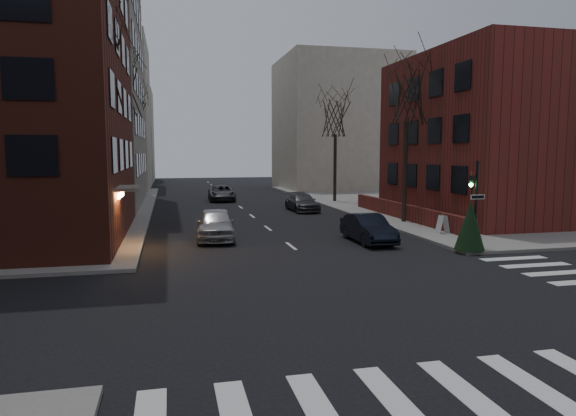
# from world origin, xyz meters

# --- Properties ---
(ground) EXTENTS (160.00, 160.00, 0.00)m
(ground) POSITION_xyz_m (0.00, 0.00, 0.00)
(ground) COLOR black
(ground) RESTS_ON ground
(sidewalk_far_right) EXTENTS (44.00, 44.00, 0.15)m
(sidewalk_far_right) POSITION_xyz_m (29.00, 30.00, 0.07)
(sidewalk_far_right) COLOR gray
(sidewalk_far_right) RESTS_ON ground
(building_left_tan) EXTENTS (18.00, 18.00, 28.00)m
(building_left_tan) POSITION_xyz_m (-17.00, 34.00, 14.00)
(building_left_tan) COLOR gray
(building_left_tan) RESTS_ON ground
(building_right_brick) EXTENTS (12.00, 14.00, 11.00)m
(building_right_brick) POSITION_xyz_m (16.50, 19.00, 5.50)
(building_right_brick) COLOR maroon
(building_right_brick) RESTS_ON ground
(low_wall_right) EXTENTS (0.35, 16.00, 1.00)m
(low_wall_right) POSITION_xyz_m (9.30, 19.00, 0.65)
(low_wall_right) COLOR maroon
(low_wall_right) RESTS_ON sidewalk_far_right
(building_distant_la) EXTENTS (14.00, 16.00, 18.00)m
(building_distant_la) POSITION_xyz_m (-15.00, 55.00, 9.00)
(building_distant_la) COLOR beige
(building_distant_la) RESTS_ON ground
(building_distant_ra) EXTENTS (14.00, 14.00, 16.00)m
(building_distant_ra) POSITION_xyz_m (15.00, 50.00, 8.00)
(building_distant_ra) COLOR beige
(building_distant_ra) RESTS_ON ground
(building_distant_lb) EXTENTS (10.00, 12.00, 14.00)m
(building_distant_lb) POSITION_xyz_m (-13.00, 72.00, 7.00)
(building_distant_lb) COLOR beige
(building_distant_lb) RESTS_ON ground
(traffic_signal) EXTENTS (0.76, 0.44, 4.00)m
(traffic_signal) POSITION_xyz_m (7.94, 8.99, 1.91)
(traffic_signal) COLOR black
(traffic_signal) RESTS_ON sidewalk_far_right
(tree_left_a) EXTENTS (4.18, 4.18, 10.26)m
(tree_left_a) POSITION_xyz_m (-8.80, 14.00, 8.47)
(tree_left_a) COLOR #2D231C
(tree_left_a) RESTS_ON sidewalk_far_left
(tree_left_b) EXTENTS (4.40, 4.40, 10.80)m
(tree_left_b) POSITION_xyz_m (-8.80, 26.00, 8.91)
(tree_left_b) COLOR #2D231C
(tree_left_b) RESTS_ON sidewalk_far_left
(tree_left_c) EXTENTS (3.96, 3.96, 9.72)m
(tree_left_c) POSITION_xyz_m (-8.80, 40.00, 8.03)
(tree_left_c) COLOR #2D231C
(tree_left_c) RESTS_ON sidewalk_far_left
(tree_right_a) EXTENTS (3.96, 3.96, 9.72)m
(tree_right_a) POSITION_xyz_m (8.80, 18.00, 8.03)
(tree_right_a) COLOR #2D231C
(tree_right_a) RESTS_ON sidewalk_far_right
(tree_right_b) EXTENTS (3.74, 3.74, 9.18)m
(tree_right_b) POSITION_xyz_m (8.80, 32.00, 7.59)
(tree_right_b) COLOR #2D231C
(tree_right_b) RESTS_ON sidewalk_far_right
(streetlamp_near) EXTENTS (0.36, 0.36, 6.28)m
(streetlamp_near) POSITION_xyz_m (-8.20, 22.00, 4.24)
(streetlamp_near) COLOR black
(streetlamp_near) RESTS_ON sidewalk_far_left
(streetlamp_far) EXTENTS (0.36, 0.36, 6.28)m
(streetlamp_far) POSITION_xyz_m (-8.20, 42.00, 4.24)
(streetlamp_far) COLOR black
(streetlamp_far) RESTS_ON sidewalk_far_left
(parked_sedan) EXTENTS (1.58, 4.35, 1.43)m
(parked_sedan) POSITION_xyz_m (4.00, 12.09, 0.71)
(parked_sedan) COLOR black
(parked_sedan) RESTS_ON ground
(car_lane_silver) EXTENTS (2.32, 4.93, 1.63)m
(car_lane_silver) POSITION_xyz_m (-3.39, 14.70, 0.82)
(car_lane_silver) COLOR #A3A4A8
(car_lane_silver) RESTS_ON ground
(car_lane_gray) EXTENTS (2.02, 4.71, 1.35)m
(car_lane_gray) POSITION_xyz_m (4.26, 26.25, 0.68)
(car_lane_gray) COLOR #39393E
(car_lane_gray) RESTS_ON ground
(car_lane_far) EXTENTS (2.58, 5.26, 1.44)m
(car_lane_far) POSITION_xyz_m (-0.94, 36.11, 0.72)
(car_lane_far) COLOR #424247
(car_lane_far) RESTS_ON ground
(sandwich_board) EXTENTS (0.46, 0.62, 0.97)m
(sandwich_board) POSITION_xyz_m (8.77, 13.19, 0.63)
(sandwich_board) COLOR silver
(sandwich_board) RESTS_ON sidewalk_far_right
(evergreen_shrub) EXTENTS (1.53, 1.53, 2.22)m
(evergreen_shrub) POSITION_xyz_m (7.42, 8.50, 1.26)
(evergreen_shrub) COLOR black
(evergreen_shrub) RESTS_ON sidewalk_far_right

